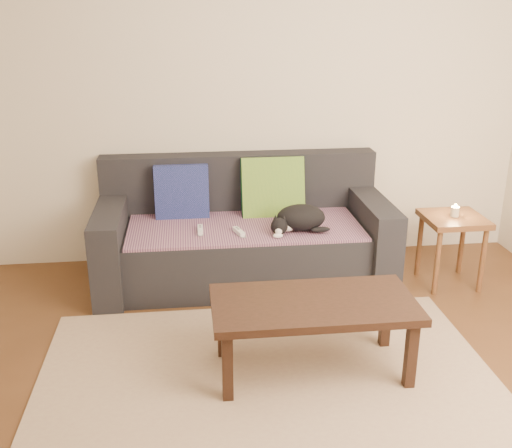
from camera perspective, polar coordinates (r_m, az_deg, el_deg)
name	(u,v)px	position (r m, az deg, el deg)	size (l,w,h in m)	color
ground	(273,404)	(3.21, 1.68, -16.80)	(4.50, 4.50, 0.00)	brown
back_wall	(237,94)	(4.60, -1.82, 12.24)	(4.50, 0.04, 2.60)	beige
sofa	(243,238)	(4.43, -1.20, -1.32)	(2.10, 0.94, 0.87)	#232328
throw_blanket	(245,227)	(4.30, -1.09, -0.26)	(1.66, 0.74, 0.02)	#46284B
cushion_navy	(182,192)	(4.47, -7.08, 3.07)	(0.40, 0.10, 0.40)	#12204E
cushion_green	(273,189)	(4.51, 1.59, 3.38)	(0.47, 0.12, 0.47)	#0C4D2E
cat	(299,218)	(4.19, 4.13, 0.53)	(0.42, 0.31, 0.18)	black
wii_remote_a	(200,230)	(4.19, -5.33, -0.55)	(0.15, 0.04, 0.03)	white
wii_remote_b	(239,232)	(4.14, -1.65, -0.74)	(0.15, 0.04, 0.03)	white
side_table	(453,228)	(4.50, 18.24, -0.39)	(0.42, 0.42, 0.52)	brown
candle	(455,211)	(4.46, 18.42, 1.16)	(0.06, 0.06, 0.09)	beige
rug	(269,386)	(3.32, 1.29, -15.18)	(2.50, 1.80, 0.01)	tan
coffee_table	(314,310)	(3.27, 5.51, -8.16)	(1.10, 0.55, 0.44)	black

